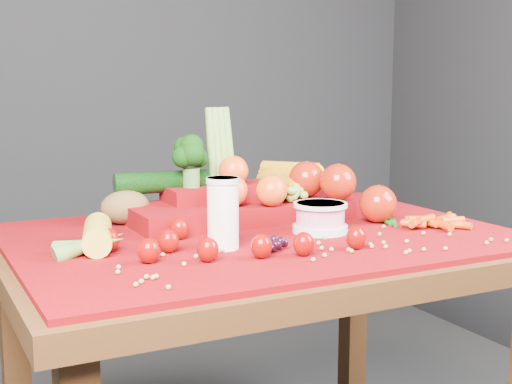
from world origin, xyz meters
name	(u,v)px	position (x,y,z in m)	size (l,w,h in m)	color
table	(260,280)	(0.00, 0.00, 0.66)	(1.10, 0.80, 0.75)	#38210C
red_cloth	(260,236)	(0.00, 0.00, 0.76)	(1.05, 0.75, 0.01)	#72030B
milk_glass	(223,211)	(-0.13, -0.09, 0.84)	(0.07, 0.07, 0.14)	white
yogurt_bowl	(320,217)	(0.12, -0.05, 0.80)	(0.12, 0.12, 0.07)	silver
strawberry_scatter	(217,241)	(-0.16, -0.13, 0.79)	(0.48, 0.28, 0.05)	#8D0900
dark_grape_cluster	(280,244)	(-0.04, -0.16, 0.78)	(0.06, 0.05, 0.03)	black
soybean_scatter	(307,250)	(0.00, -0.20, 0.77)	(0.84, 0.24, 0.01)	#A28845
corn_ear	(92,242)	(-0.37, -0.01, 0.78)	(0.22, 0.25, 0.06)	gold
potato	(125,207)	(-0.23, 0.23, 0.80)	(0.12, 0.08, 0.08)	brown
baby_carrot_pile	(435,221)	(0.37, -0.13, 0.78)	(0.17, 0.17, 0.03)	#C23706
green_bean_pile	(384,219)	(0.33, -0.01, 0.77)	(0.14, 0.12, 0.01)	#135614
produce_mound	(252,194)	(0.06, 0.15, 0.82)	(0.60, 0.37, 0.27)	#72030B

